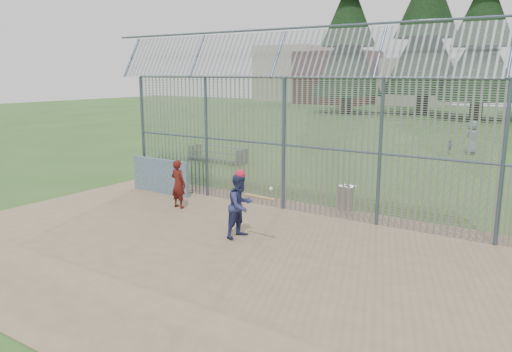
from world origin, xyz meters
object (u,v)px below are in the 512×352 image
Objects in this scene: batter at (240,206)px; trash_can at (346,197)px; bleacher at (217,153)px; dugout_wall at (160,176)px; onlooker at (178,184)px.

batter reaches higher than trash_can.
bleacher is (-8.50, 4.45, 0.03)m from trash_can.
trash_can is at bearing 14.73° from dugout_wall.
dugout_wall is at bearing 72.85° from batter.
trash_can is at bearing -144.41° from onlooker.
dugout_wall is 5.61m from batter.
bleacher is (-7.36, 8.43, -0.43)m from batter.
dugout_wall is 1.52× the size of batter.
onlooker reaches higher than bleacher.
onlooker is 0.50× the size of bleacher.
trash_can is 9.60m from bleacher.
bleacher is at bearing 152.39° from trash_can.
dugout_wall is 1.66× the size of onlooker.
bleacher is (-4.12, 7.20, -0.36)m from onlooker.
dugout_wall reaches higher than trash_can.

